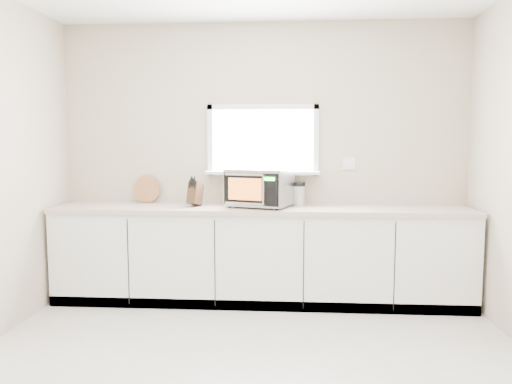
{
  "coord_description": "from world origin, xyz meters",
  "views": [
    {
      "loc": [
        0.28,
        -2.98,
        1.54
      ],
      "look_at": [
        -0.04,
        1.55,
        1.08
      ],
      "focal_mm": 35.0,
      "sensor_mm": 36.0,
      "label": 1
    }
  ],
  "objects": [
    {
      "name": "knife_block",
      "position": [
        -0.63,
        1.7,
        1.04
      ],
      "size": [
        0.15,
        0.22,
        0.29
      ],
      "rotation": [
        0.0,
        0.0,
        -0.3
      ],
      "color": "#402716",
      "rests_on": "countertop"
    },
    {
      "name": "back_wall",
      "position": [
        0.0,
        2.0,
        1.36
      ],
      "size": [
        4.0,
        0.17,
        2.7
      ],
      "color": "#B1A88D",
      "rests_on": "ground"
    },
    {
      "name": "cutting_board",
      "position": [
        -1.17,
        1.94,
        1.05
      ],
      "size": [
        0.27,
        0.06,
        0.27
      ],
      "primitive_type": "cylinder",
      "rotation": [
        1.4,
        0.0,
        0.0
      ],
      "color": "#9B583C",
      "rests_on": "countertop"
    },
    {
      "name": "coffee_grinder",
      "position": [
        0.35,
        1.83,
        1.03
      ],
      "size": [
        0.17,
        0.17,
        0.23
      ],
      "rotation": [
        0.0,
        0.0,
        0.3
      ],
      "color": "#AEB0B5",
      "rests_on": "countertop"
    },
    {
      "name": "countertop",
      "position": [
        0.0,
        1.69,
        0.9
      ],
      "size": [
        3.92,
        0.64,
        0.04
      ],
      "primitive_type": "cube",
      "color": "beige",
      "rests_on": "cabinets"
    },
    {
      "name": "microwave",
      "position": [
        -0.01,
        1.7,
        1.11
      ],
      "size": [
        0.67,
        0.59,
        0.36
      ],
      "rotation": [
        0.0,
        0.0,
        -0.33
      ],
      "color": "black",
      "rests_on": "countertop"
    },
    {
      "name": "cabinets",
      "position": [
        0.0,
        1.7,
        0.44
      ],
      "size": [
        3.92,
        0.6,
        0.88
      ],
      "primitive_type": "cube",
      "color": "white",
      "rests_on": "ground"
    }
  ]
}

